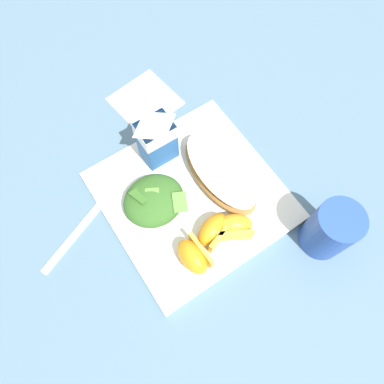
# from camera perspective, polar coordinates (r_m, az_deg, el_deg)

# --- Properties ---
(ground) EXTENTS (3.00, 3.00, 0.00)m
(ground) POSITION_cam_1_polar(r_m,az_deg,el_deg) (0.62, 0.00, -0.95)
(ground) COLOR slate
(white_plate) EXTENTS (0.28, 0.28, 0.02)m
(white_plate) POSITION_cam_1_polar(r_m,az_deg,el_deg) (0.61, 0.00, -0.66)
(white_plate) COLOR white
(white_plate) RESTS_ON ground
(cheesy_pizza_bread) EXTENTS (0.08, 0.17, 0.04)m
(cheesy_pizza_bread) POSITION_cam_1_polar(r_m,az_deg,el_deg) (0.60, 4.23, 3.40)
(cheesy_pizza_bread) COLOR #A87038
(cheesy_pizza_bread) RESTS_ON white_plate
(green_salad_pile) EXTENTS (0.10, 0.10, 0.05)m
(green_salad_pile) POSITION_cam_1_polar(r_m,az_deg,el_deg) (0.58, -6.05, -1.31)
(green_salad_pile) COLOR #336023
(green_salad_pile) RESTS_ON white_plate
(milk_carton) EXTENTS (0.06, 0.04, 0.11)m
(milk_carton) POSITION_cam_1_polar(r_m,az_deg,el_deg) (0.59, -5.70, 8.79)
(milk_carton) COLOR #23569E
(milk_carton) RESTS_ON white_plate
(orange_wedge_front) EXTENTS (0.04, 0.06, 0.04)m
(orange_wedge_front) POSITION_cam_1_polar(r_m,az_deg,el_deg) (0.55, 0.22, -10.10)
(orange_wedge_front) COLOR orange
(orange_wedge_front) RESTS_ON white_plate
(orange_wedge_middle) EXTENTS (0.07, 0.05, 0.04)m
(orange_wedge_middle) POSITION_cam_1_polar(r_m,az_deg,el_deg) (0.56, 3.49, -6.05)
(orange_wedge_middle) COLOR orange
(orange_wedge_middle) RESTS_ON white_plate
(orange_wedge_rear) EXTENTS (0.07, 0.06, 0.04)m
(orange_wedge_rear) POSITION_cam_1_polar(r_m,az_deg,el_deg) (0.57, 6.59, -5.45)
(orange_wedge_rear) COLOR orange
(orange_wedge_rear) RESTS_ON white_plate
(paper_napkin) EXTENTS (0.12, 0.12, 0.00)m
(paper_napkin) POSITION_cam_1_polar(r_m,az_deg,el_deg) (0.72, -7.43, 14.13)
(paper_napkin) COLOR white
(paper_napkin) RESTS_ON ground
(metal_fork) EXTENTS (0.18, 0.09, 0.01)m
(metal_fork) POSITION_cam_1_polar(r_m,az_deg,el_deg) (0.63, -16.03, -3.95)
(metal_fork) COLOR silver
(metal_fork) RESTS_ON ground
(drinking_blue_cup) EXTENTS (0.07, 0.07, 0.10)m
(drinking_blue_cup) POSITION_cam_1_polar(r_m,az_deg,el_deg) (0.58, 21.06, -5.62)
(drinking_blue_cup) COLOR #284CA3
(drinking_blue_cup) RESTS_ON ground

